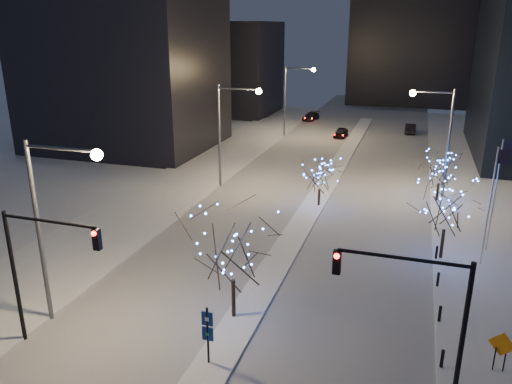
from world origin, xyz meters
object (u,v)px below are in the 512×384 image
at_px(traffic_signal_west, 38,259).
at_px(holiday_tree_plaza_near, 447,206).
at_px(traffic_signal_east, 423,309).
at_px(street_lamp_w_far, 292,91).
at_px(car_far, 311,116).
at_px(wayfinding_sign, 208,330).
at_px(street_lamp_east, 439,129).
at_px(car_mid, 411,128).
at_px(construction_sign, 501,348).
at_px(holiday_tree_plaza_far, 440,169).
at_px(holiday_tree_median_near, 233,248).
at_px(car_near, 341,132).
at_px(street_lamp_w_mid, 229,122).
at_px(street_lamp_w_near, 53,210).
at_px(holiday_tree_median_far, 320,175).

xyz_separation_m(traffic_signal_west, holiday_tree_plaza_near, (18.94, 16.26, -0.87)).
xyz_separation_m(traffic_signal_west, traffic_signal_east, (17.38, 1.00, 0.00)).
xyz_separation_m(street_lamp_w_far, car_far, (-0.06, 14.06, -5.84)).
bearing_deg(wayfinding_sign, traffic_signal_west, -172.98).
bearing_deg(street_lamp_east, car_mid, 95.07).
bearing_deg(traffic_signal_east, street_lamp_east, 87.74).
distance_m(wayfinding_sign, construction_sign, 13.41).
distance_m(holiday_tree_plaza_far, wayfinding_sign, 29.81).
distance_m(street_lamp_east, construction_sign, 26.10).
height_order(street_lamp_w_far, holiday_tree_median_near, street_lamp_w_far).
xyz_separation_m(traffic_signal_east, holiday_tree_median_near, (-9.44, 4.10, -0.52)).
relative_size(street_lamp_w_far, car_near, 2.57).
bearing_deg(car_far, traffic_signal_east, -65.62).
distance_m(traffic_signal_east, car_far, 67.62).
relative_size(street_lamp_w_far, car_far, 2.21).
distance_m(street_lamp_w_mid, holiday_tree_plaza_near, 22.36).
relative_size(street_lamp_east, holiday_tree_median_near, 1.54).
bearing_deg(car_near, street_lamp_w_near, -93.71).
bearing_deg(car_near, holiday_tree_plaza_far, -59.77).
bearing_deg(car_near, street_lamp_w_mid, -100.40).
distance_m(street_lamp_w_near, holiday_tree_median_near, 9.27).
distance_m(street_lamp_w_near, traffic_signal_west, 2.70).
relative_size(traffic_signal_west, construction_sign, 3.48).
bearing_deg(traffic_signal_west, construction_sign, 12.12).
distance_m(street_lamp_east, holiday_tree_median_far, 11.74).
relative_size(car_far, holiday_tree_median_far, 0.98).
xyz_separation_m(holiday_tree_median_near, construction_sign, (13.17, -0.57, -2.88)).
bearing_deg(car_mid, street_lamp_w_far, 26.34).
bearing_deg(street_lamp_east, street_lamp_w_mid, -171.04).
bearing_deg(car_near, car_far, 123.75).
relative_size(wayfinding_sign, construction_sign, 1.53).
relative_size(traffic_signal_east, car_near, 1.80).
bearing_deg(street_lamp_w_near, construction_sign, 6.68).
relative_size(street_lamp_w_far, holiday_tree_median_near, 1.54).
bearing_deg(holiday_tree_median_near, holiday_tree_plaza_near, 45.40).
xyz_separation_m(car_mid, holiday_tree_median_far, (-6.91, -35.91, 2.24)).
bearing_deg(street_lamp_w_far, holiday_tree_plaza_near, -61.47).
xyz_separation_m(car_near, holiday_tree_plaza_far, (12.60, -25.31, 2.38)).
relative_size(street_lamp_w_mid, traffic_signal_east, 1.43).
height_order(holiday_tree_plaza_near, construction_sign, holiday_tree_plaza_near).
height_order(traffic_signal_east, construction_sign, traffic_signal_east).
bearing_deg(street_lamp_w_near, car_far, 90.06).
relative_size(car_mid, holiday_tree_plaza_far, 0.96).
xyz_separation_m(street_lamp_w_near, car_near, (6.84, 52.09, -5.84)).
xyz_separation_m(street_lamp_east, construction_sign, (2.59, -25.47, -5.09)).
relative_size(street_lamp_w_far, wayfinding_sign, 3.25).
relative_size(car_far, holiday_tree_plaza_near, 0.79).
distance_m(car_far, wayfinding_sign, 65.66).
bearing_deg(traffic_signal_east, street_lamp_w_far, 109.32).
bearing_deg(wayfinding_sign, holiday_tree_median_near, 93.49).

